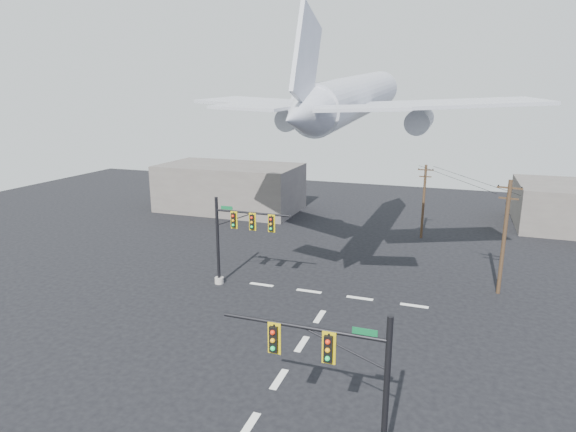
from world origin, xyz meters
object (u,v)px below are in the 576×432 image
at_px(utility_pole_b, 424,200).
at_px(airliner, 354,99).
at_px(signal_mast_near, 348,387).
at_px(utility_pole_a, 504,236).
at_px(signal_mast_far, 235,238).

xyz_separation_m(utility_pole_b, airliner, (-5.03, -12.87, 10.47)).
xyz_separation_m(signal_mast_near, utility_pole_a, (7.10, 21.59, 0.85)).
bearing_deg(airliner, signal_mast_far, 128.87).
distance_m(utility_pole_a, airliner, 15.46).
relative_size(signal_mast_near, utility_pole_b, 0.90).
distance_m(signal_mast_near, utility_pole_a, 22.75).
distance_m(utility_pole_a, utility_pole_b, 14.98).
bearing_deg(airliner, utility_pole_a, -90.42).
relative_size(signal_mast_far, utility_pole_a, 0.81).
height_order(signal_mast_far, utility_pole_a, utility_pole_a).
xyz_separation_m(signal_mast_near, utility_pole_b, (0.31, 34.93, 0.32)).
relative_size(signal_mast_near, airliner, 0.24).
bearing_deg(utility_pole_a, signal_mast_near, -96.80).
bearing_deg(utility_pole_a, signal_mast_far, -153.12).
distance_m(signal_mast_far, utility_pole_b, 22.79).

